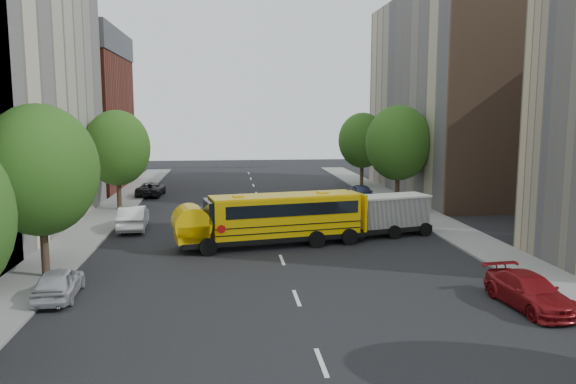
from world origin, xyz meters
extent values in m
plane|color=black|center=(0.00, 0.00, 0.00)|extent=(120.00, 120.00, 0.00)
cube|color=slate|center=(-11.50, 5.00, 0.06)|extent=(3.00, 80.00, 0.12)
cube|color=slate|center=(11.50, 5.00, 0.06)|extent=(3.00, 80.00, 0.12)
cube|color=silver|center=(0.00, 10.00, 0.01)|extent=(0.15, 64.00, 0.01)
cube|color=maroon|center=(-18.00, 28.00, 6.50)|extent=(10.00, 15.00, 13.00)
cube|color=tan|center=(18.00, 20.00, 9.00)|extent=(10.00, 22.00, 18.00)
cube|color=brown|center=(18.00, 9.00, 9.00)|extent=(10.10, 0.30, 18.00)
cylinder|color=yellow|center=(28.00, 28.00, 17.50)|extent=(1.00, 1.00, 35.00)
cylinder|color=#38281C|center=(-11.00, -4.00, 1.44)|extent=(0.36, 0.36, 2.88)
ellipsoid|color=#274F15|center=(-11.00, -4.00, 4.96)|extent=(5.12, 5.12, 5.89)
cylinder|color=#38281C|center=(-11.00, 14.00, 1.40)|extent=(0.36, 0.36, 2.81)
ellipsoid|color=#274F15|center=(-11.00, 14.00, 4.84)|extent=(4.99, 4.99, 5.74)
cylinder|color=#38281C|center=(11.00, 14.00, 1.48)|extent=(0.36, 0.36, 2.95)
ellipsoid|color=#274F15|center=(11.00, 14.00, 5.08)|extent=(5.25, 5.25, 6.04)
cylinder|color=#38281C|center=(11.00, 26.00, 1.37)|extent=(0.36, 0.36, 2.74)
ellipsoid|color=#274F15|center=(11.00, 26.00, 4.71)|extent=(4.86, 4.86, 5.59)
cube|color=black|center=(-0.19, 1.28, 0.51)|extent=(10.71, 4.35, 0.28)
cube|color=#F8BE05|center=(0.45, 1.41, 1.73)|extent=(8.69, 3.91, 2.15)
cube|color=#F8BE05|center=(-4.40, 0.45, 1.07)|extent=(2.06, 2.43, 0.93)
cube|color=black|center=(-3.44, 0.64, 2.19)|extent=(0.87, 2.19, 1.12)
cube|color=#F8BE05|center=(0.45, 1.41, 2.82)|extent=(8.65, 3.73, 0.13)
cube|color=black|center=(0.63, 1.44, 2.19)|extent=(7.97, 3.82, 0.70)
cube|color=black|center=(0.45, 1.41, 0.98)|extent=(8.70, 3.96, 0.06)
cube|color=black|center=(0.45, 1.41, 1.35)|extent=(8.70, 3.96, 0.06)
cube|color=#F8BE05|center=(4.61, 2.23, 1.73)|extent=(0.59, 2.31, 2.15)
cube|color=#F8BE05|center=(-2.02, 0.92, 2.91)|extent=(0.66, 0.66, 0.09)
cube|color=#F8BE05|center=(2.55, 1.82, 2.91)|extent=(0.66, 0.66, 0.09)
cylinder|color=#F8BE05|center=(-4.40, 0.45, 1.54)|extent=(2.34, 2.48, 1.96)
cylinder|color=red|center=(-2.88, -0.53, 1.40)|extent=(0.46, 0.13, 0.47)
cylinder|color=black|center=(-3.54, -0.56, 0.47)|extent=(0.97, 0.45, 0.93)
cylinder|color=black|center=(-3.99, 1.72, 0.47)|extent=(0.97, 0.45, 0.93)
cylinder|color=black|center=(2.04, 0.54, 0.47)|extent=(0.97, 0.45, 0.93)
cylinder|color=black|center=(1.59, 2.82, 0.47)|extent=(0.97, 0.45, 0.93)
cylinder|color=black|center=(3.87, 0.90, 0.47)|extent=(0.97, 0.45, 0.93)
cylinder|color=black|center=(3.42, 3.18, 0.47)|extent=(0.97, 0.45, 0.93)
cube|color=black|center=(6.73, 3.03, 0.48)|extent=(6.12, 3.33, 0.29)
cube|color=white|center=(7.20, 3.15, 1.50)|extent=(4.78, 2.89, 1.75)
cube|color=white|center=(4.66, 2.50, 1.21)|extent=(1.77, 2.12, 1.16)
cube|color=silver|center=(7.20, 3.15, 2.42)|extent=(4.99, 3.04, 0.12)
cylinder|color=black|center=(4.90, 1.56, 0.41)|extent=(0.85, 0.44, 0.81)
cylinder|color=black|center=(4.42, 3.44, 0.41)|extent=(0.85, 0.44, 0.81)
cylinder|color=black|center=(7.16, 2.14, 0.41)|extent=(0.85, 0.44, 0.81)
cylinder|color=black|center=(6.68, 4.02, 0.41)|extent=(0.85, 0.44, 0.81)
cylinder|color=black|center=(9.22, 2.67, 0.41)|extent=(0.85, 0.44, 0.81)
cylinder|color=black|center=(8.74, 4.55, 0.41)|extent=(0.85, 0.44, 0.81)
imported|color=#AFAFB6|center=(-9.60, -6.95, 0.65)|extent=(1.72, 3.86, 1.29)
imported|color=white|center=(-8.80, 6.63, 0.78)|extent=(1.97, 4.84, 1.56)
imported|color=black|center=(-9.60, 21.57, 0.63)|extent=(2.38, 4.68, 1.27)
imported|color=maroon|center=(8.80, -10.10, 0.65)|extent=(2.16, 4.59, 1.29)
imported|color=#373E61|center=(8.80, 16.79, 0.68)|extent=(1.72, 4.05, 1.37)
camera|label=1|loc=(-2.76, -29.83, 7.48)|focal=35.00mm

